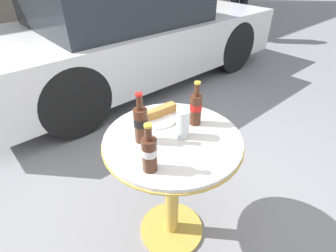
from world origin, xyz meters
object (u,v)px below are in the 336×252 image
lunch_plate_near (158,115)px  parked_car (130,33)px  cola_bottle_left (196,108)px  cola_bottle_right (141,123)px  drinking_glass (183,125)px  cola_bottle_center (149,153)px  bistro_table (172,167)px

lunch_plate_near → parked_car: (1.18, 2.01, -0.16)m
cola_bottle_left → parked_car: parked_car is taller
cola_bottle_right → drinking_glass: 0.21m
parked_car → drinking_glass: bearing=-118.3°
cola_bottle_left → cola_bottle_center: bearing=-163.5°
cola_bottle_center → lunch_plate_near: (0.28, 0.29, -0.07)m
bistro_table → parked_car: parked_car is taller
cola_bottle_left → drinking_glass: 0.14m
cola_bottle_center → parked_car: parked_car is taller
cola_bottle_left → cola_bottle_right: size_ratio=0.94×
bistro_table → lunch_plate_near: size_ratio=3.27×
cola_bottle_center → drinking_glass: 0.28m
cola_bottle_left → parked_car: (1.07, 2.19, -0.23)m
cola_bottle_right → parked_car: bearing=57.0°
bistro_table → parked_car: size_ratio=0.19×
drinking_glass → cola_bottle_right: bearing=148.4°
drinking_glass → lunch_plate_near: (0.02, 0.21, -0.05)m
bistro_table → lunch_plate_near: 0.29m
bistro_table → parked_car: 2.53m
bistro_table → cola_bottle_right: (-0.13, 0.08, 0.30)m
cola_bottle_left → parked_car: 2.44m
cola_bottle_left → lunch_plate_near: size_ratio=1.04×
cola_bottle_right → lunch_plate_near: (0.19, 0.10, -0.08)m
lunch_plate_near → cola_bottle_center: bearing=-134.5°
drinking_glass → bistro_table: bearing=147.8°
parked_car → bistro_table: bearing=-119.5°
cola_bottle_left → cola_bottle_center: size_ratio=1.06×
cola_bottle_left → cola_bottle_center: (-0.40, -0.12, -0.01)m
bistro_table → cola_bottle_left: bearing=4.6°
cola_bottle_center → cola_bottle_left: bearing=16.5°
cola_bottle_right → drinking_glass: bearing=-31.6°
cola_bottle_center → drinking_glass: (0.27, 0.08, -0.02)m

